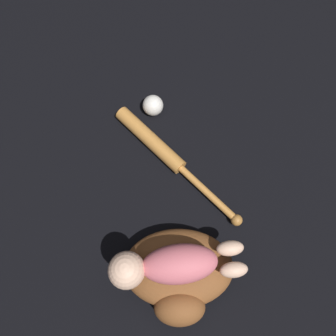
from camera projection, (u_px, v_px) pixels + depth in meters
The scene contains 5 objects.
ground_plane at pixel (160, 279), 0.93m from camera, with size 6.00×6.00×0.00m, color black.
baseball_glove at pixel (179, 274), 0.89m from camera, with size 0.33×0.29×0.11m.
baby_figure at pixel (169, 265), 0.80m from camera, with size 0.35×0.17×0.09m.
baseball_bat at pixel (162, 150), 1.06m from camera, with size 0.45×0.35×0.05m.
baseball at pixel (153, 105), 1.11m from camera, with size 0.07×0.07×0.07m.
Camera 1 is at (-0.03, 0.05, 0.98)m, focal length 35.00 mm.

